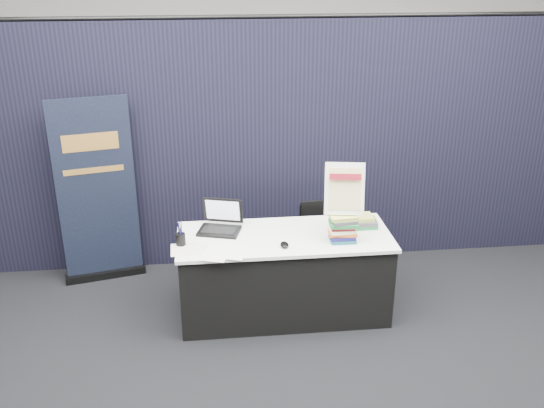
{
  "coord_description": "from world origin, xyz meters",
  "views": [
    {
      "loc": [
        -0.6,
        -4.01,
        2.96
      ],
      "look_at": [
        -0.1,
        0.55,
        1.04
      ],
      "focal_mm": 40.0,
      "sensor_mm": 36.0,
      "label": 1
    }
  ],
  "objects_px": {
    "book_stack_short": "(362,221)",
    "display_table": "(284,274)",
    "book_stack_tall": "(344,228)",
    "laptop": "(219,223)",
    "pullup_banner": "(98,202)",
    "stacking_chair": "(321,241)",
    "info_sign": "(345,189)"
  },
  "relations": [
    {
      "from": "display_table",
      "to": "info_sign",
      "type": "distance_m",
      "value": 0.95
    },
    {
      "from": "info_sign",
      "to": "book_stack_short",
      "type": "bearing_deg",
      "value": 54.15
    },
    {
      "from": "stacking_chair",
      "to": "book_stack_tall",
      "type": "bearing_deg",
      "value": -86.28
    },
    {
      "from": "display_table",
      "to": "laptop",
      "type": "distance_m",
      "value": 0.72
    },
    {
      "from": "display_table",
      "to": "laptop",
      "type": "relative_size",
      "value": 4.52
    },
    {
      "from": "display_table",
      "to": "info_sign",
      "type": "bearing_deg",
      "value": -13.39
    },
    {
      "from": "laptop",
      "to": "stacking_chair",
      "type": "relative_size",
      "value": 0.5
    },
    {
      "from": "laptop",
      "to": "pullup_banner",
      "type": "distance_m",
      "value": 1.28
    },
    {
      "from": "laptop",
      "to": "book_stack_short",
      "type": "xyz_separation_m",
      "value": [
        1.24,
        -0.06,
        -0.01
      ]
    },
    {
      "from": "display_table",
      "to": "pullup_banner",
      "type": "height_order",
      "value": "pullup_banner"
    },
    {
      "from": "laptop",
      "to": "stacking_chair",
      "type": "distance_m",
      "value": 1.06
    },
    {
      "from": "book_stack_tall",
      "to": "pullup_banner",
      "type": "relative_size",
      "value": 0.13
    },
    {
      "from": "laptop",
      "to": "book_stack_tall",
      "type": "xyz_separation_m",
      "value": [
        1.01,
        -0.31,
        0.05
      ]
    },
    {
      "from": "display_table",
      "to": "book_stack_short",
      "type": "distance_m",
      "value": 0.82
    },
    {
      "from": "laptop",
      "to": "pullup_banner",
      "type": "xyz_separation_m",
      "value": [
        -1.11,
        0.64,
        -0.02
      ]
    },
    {
      "from": "stacking_chair",
      "to": "info_sign",
      "type": "bearing_deg",
      "value": -85.96
    },
    {
      "from": "book_stack_tall",
      "to": "stacking_chair",
      "type": "relative_size",
      "value": 0.29
    },
    {
      "from": "book_stack_short",
      "to": "info_sign",
      "type": "relative_size",
      "value": 0.53
    },
    {
      "from": "laptop",
      "to": "book_stack_tall",
      "type": "bearing_deg",
      "value": -1.39
    },
    {
      "from": "laptop",
      "to": "info_sign",
      "type": "xyz_separation_m",
      "value": [
        1.01,
        -0.28,
        0.38
      ]
    },
    {
      "from": "book_stack_short",
      "to": "display_table",
      "type": "bearing_deg",
      "value": -170.85
    },
    {
      "from": "book_stack_short",
      "to": "book_stack_tall",
      "type": "bearing_deg",
      "value": -131.57
    },
    {
      "from": "book_stack_tall",
      "to": "stacking_chair",
      "type": "bearing_deg",
      "value": 96.01
    },
    {
      "from": "pullup_banner",
      "to": "stacking_chair",
      "type": "distance_m",
      "value": 2.12
    },
    {
      "from": "display_table",
      "to": "stacking_chair",
      "type": "xyz_separation_m",
      "value": [
        0.41,
        0.47,
        0.07
      ]
    },
    {
      "from": "pullup_banner",
      "to": "laptop",
      "type": "bearing_deg",
      "value": -42.78
    },
    {
      "from": "display_table",
      "to": "book_stack_tall",
      "type": "xyz_separation_m",
      "value": [
        0.47,
        -0.14,
        0.49
      ]
    },
    {
      "from": "pullup_banner",
      "to": "display_table",
      "type": "bearing_deg",
      "value": -38.96
    },
    {
      "from": "pullup_banner",
      "to": "book_stack_short",
      "type": "bearing_deg",
      "value": -29.38
    },
    {
      "from": "book_stack_short",
      "to": "stacking_chair",
      "type": "bearing_deg",
      "value": 128.96
    },
    {
      "from": "book_stack_tall",
      "to": "info_sign",
      "type": "distance_m",
      "value": 0.33
    },
    {
      "from": "display_table",
      "to": "book_stack_tall",
      "type": "height_order",
      "value": "book_stack_tall"
    }
  ]
}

